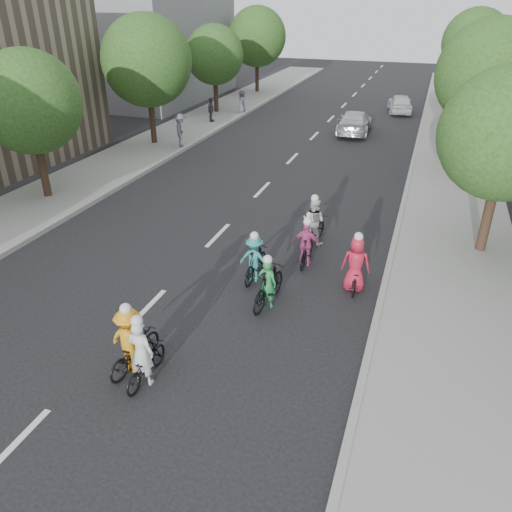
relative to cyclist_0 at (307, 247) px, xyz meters
The scene contains 26 objects.
ground 5.32m from the cyclist_0, 131.62° to the right, with size 120.00×120.00×0.00m, color black.
sidewalk_left 13.01m from the cyclist_0, 152.27° to the left, with size 4.00×80.00×0.15m, color gray.
curb_left 11.32m from the cyclist_0, 147.67° to the left, with size 0.18×80.00×0.18m, color #999993.
sidewalk_right 7.55m from the cyclist_0, 53.42° to the left, with size 4.00×80.00×0.15m, color gray.
curb_right 6.58m from the cyclist_0, 67.22° to the left, with size 0.18×80.00×0.18m, color #999993.
bldg_sw 31.15m from the cyclist_0, 129.05° to the left, with size 10.00×14.00×8.00m, color slate.
tree_l_2 12.36m from the cyclist_0, behind, with size 4.00×4.00×5.97m.
tree_l_3 16.57m from the cyclist_0, 136.66° to the left, with size 4.80×4.80×6.93m.
tree_l_4 23.46m from the cyclist_0, 120.28° to the left, with size 4.00×4.00×5.97m.
tree_l_5 31.57m from the cyclist_0, 111.95° to the left, with size 4.80×4.80×6.93m.
tree_r_0 6.81m from the cyclist_0, 26.61° to the left, with size 4.00×4.00×5.97m.
tree_r_1 13.38m from the cyclist_0, 65.58° to the left, with size 4.80×4.80×6.93m.
tree_r_2 21.58m from the cyclist_0, 75.63° to the left, with size 4.00×4.00×5.97m.
tree_r_3 30.37m from the cyclist_0, 79.88° to the left, with size 4.80×4.80×6.93m.
cyclist_0 is the anchor object (origin of this frame).
cyclist_1 1.65m from the cyclist_0, 95.82° to the left, with size 0.90×1.73×1.77m.
cyclist_2 6.67m from the cyclist_0, 112.09° to the right, with size 1.13×1.78×1.79m.
cyclist_3 6.77m from the cyclist_0, 107.67° to the right, with size 0.59×1.58×1.77m.
cyclist_4 2.66m from the cyclist_0, 99.22° to the right, with size 0.77×1.95×1.58m.
cyclist_5 1.96m from the cyclist_0, 30.40° to the right, with size 0.87×1.58×1.83m.
cyclist_6 1.89m from the cyclist_0, 130.23° to the right, with size 0.96×1.72×1.61m.
follow_car_lead 17.66m from the cyclist_0, 94.44° to the left, with size 1.88×4.63×1.34m, color silver.
follow_car_trail 24.76m from the cyclist_0, 88.21° to the left, with size 1.55×3.85×1.31m, color silver.
spectator_0 14.55m from the cyclist_0, 132.42° to the left, with size 1.17×0.67×1.81m, color #545562.
spectator_1 20.08m from the cyclist_0, 122.39° to the left, with size 0.90×0.37×1.53m, color #484753.
spectator_2 22.53m from the cyclist_0, 115.81° to the left, with size 0.75×0.49×1.53m, color #4E4C59.
Camera 1 is at (6.62, -9.83, 7.67)m, focal length 35.00 mm.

